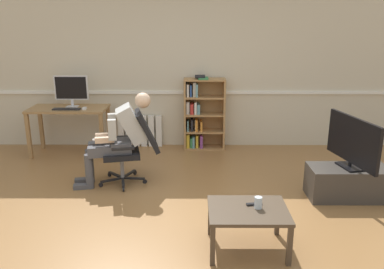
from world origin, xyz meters
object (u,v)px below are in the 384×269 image
object	(u,v)px
computer_mouse	(85,108)
tv_screen	(353,142)
computer_desk	(69,115)
bookshelf	(201,115)
imac_monitor	(71,89)
person_seated	(119,136)
spare_remote	(254,204)
drinking_glass	(258,203)
coffee_table	(248,214)
tv_stand	(348,182)
keyboard	(67,109)
radiator	(140,131)
office_chair	(133,144)

from	to	relation	value
computer_mouse	tv_screen	distance (m)	3.87
computer_desk	bookshelf	bearing A→B (deg)	7.86
computer_desk	imac_monitor	xyz separation A→B (m)	(0.05, 0.08, 0.40)
imac_monitor	tv_screen	distance (m)	4.18
computer_mouse	bookshelf	bearing A→B (deg)	12.77
person_seated	spare_remote	xyz separation A→B (m)	(1.54, -1.49, -0.22)
drinking_glass	coffee_table	bearing A→B (deg)	-169.23
imac_monitor	spare_remote	xyz separation A→B (m)	(2.50, -2.77, -0.62)
tv_stand	keyboard	bearing A→B (deg)	158.61
computer_mouse	imac_monitor	bearing A→B (deg)	140.75
tv_screen	drinking_glass	world-z (taller)	tv_screen
radiator	coffee_table	xyz separation A→B (m)	(1.42, -3.16, 0.10)
tv_stand	office_chair	bearing A→B (deg)	169.85
computer_desk	coffee_table	xyz separation A→B (m)	(2.48, -2.77, -0.28)
imac_monitor	radiator	distance (m)	1.31
bookshelf	spare_remote	size ratio (longest dim) A/B	8.16
office_chair	drinking_glass	bearing A→B (deg)	29.71
bookshelf	office_chair	world-z (taller)	bookshelf
imac_monitor	office_chair	bearing A→B (deg)	-47.51
keyboard	office_chair	distance (m)	1.57
keyboard	person_seated	size ratio (longest dim) A/B	0.35
keyboard	radiator	xyz separation A→B (m)	(1.05, 0.53, -0.50)
tv_stand	bookshelf	bearing A→B (deg)	132.20
imac_monitor	spare_remote	bearing A→B (deg)	-47.87
computer_desk	drinking_glass	bearing A→B (deg)	-46.87
computer_mouse	office_chair	xyz separation A→B (m)	(0.89, -1.04, -0.25)
imac_monitor	tv_screen	bearing A→B (deg)	-24.31
tv_screen	drinking_glass	xyz separation A→B (m)	(-1.27, -1.11, -0.25)
tv_stand	person_seated	bearing A→B (deg)	171.15
imac_monitor	tv_screen	size ratio (longest dim) A/B	0.55
computer_desk	spare_remote	bearing A→B (deg)	-46.50
office_chair	tv_screen	size ratio (longest dim) A/B	1.01
person_seated	spare_remote	size ratio (longest dim) A/B	8.02
keyboard	drinking_glass	distance (m)	3.67
coffee_table	spare_remote	size ratio (longest dim) A/B	4.90
bookshelf	spare_remote	distance (m)	3.02
tv_screen	person_seated	bearing A→B (deg)	68.44
radiator	tv_stand	xyz separation A→B (m)	(2.78, -2.03, -0.07)
tv_screen	bookshelf	bearing A→B (deg)	29.51
computer_mouse	coffee_table	distance (m)	3.46
keyboard	radiator	size ratio (longest dim) A/B	0.57
keyboard	coffee_table	size ratio (longest dim) A/B	0.57
imac_monitor	keyboard	distance (m)	0.35
computer_desk	person_seated	world-z (taller)	person_seated
office_chair	tv_screen	distance (m)	2.71
tv_screen	spare_remote	bearing A→B (deg)	116.26
tv_stand	computer_mouse	bearing A→B (deg)	156.86
spare_remote	imac_monitor	bearing A→B (deg)	-146.82
coffee_table	drinking_glass	world-z (taller)	drinking_glass
person_seated	spare_remote	bearing A→B (deg)	34.38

